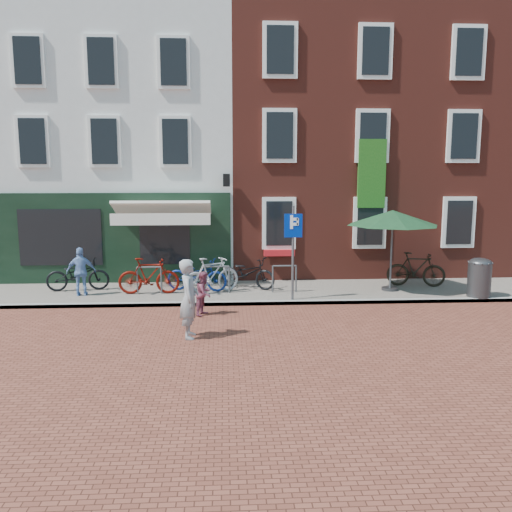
{
  "coord_description": "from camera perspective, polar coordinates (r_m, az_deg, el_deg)",
  "views": [
    {
      "loc": [
        -1.26,
        -14.68,
        3.72
      ],
      "look_at": [
        -0.35,
        1.17,
        1.21
      ],
      "focal_mm": 38.24,
      "sensor_mm": 36.0,
      "label": 1
    }
  ],
  "objects": [
    {
      "name": "bicycle_0",
      "position": [
        17.34,
        -18.14,
        -1.88
      ],
      "size": [
        1.92,
        0.89,
        0.97
      ],
      "primitive_type": "imported",
      "rotation": [
        0.0,
        0.0,
        1.71
      ],
      "color": "black",
      "rests_on": "sidewalk"
    },
    {
      "name": "boy",
      "position": [
        14.16,
        -5.45,
        -3.9
      ],
      "size": [
        0.62,
        0.68,
        1.14
      ],
      "primitive_type": "imported",
      "rotation": [
        0.0,
        0.0,
        1.15
      ],
      "color": "#813B50",
      "rests_on": "ground"
    },
    {
      "name": "bicycle_5",
      "position": [
        17.8,
        16.39,
        -1.35
      ],
      "size": [
        1.86,
        0.94,
        1.08
      ],
      "primitive_type": "imported",
      "rotation": [
        0.0,
        0.0,
        1.32
      ],
      "color": "black",
      "rests_on": "sidewalk"
    },
    {
      "name": "cafe_person",
      "position": [
        16.58,
        -17.82,
        -1.57
      ],
      "size": [
        0.87,
        0.45,
        1.41
      ],
      "primitive_type": "imported",
      "rotation": [
        0.0,
        0.0,
        3.28
      ],
      "color": "#6A8EC3",
      "rests_on": "sidewalk"
    },
    {
      "name": "bicycle_2",
      "position": [
        16.56,
        -6.2,
        -1.98
      ],
      "size": [
        1.95,
        1.04,
        0.97
      ],
      "primitive_type": "imported",
      "rotation": [
        0.0,
        0.0,
        1.34
      ],
      "color": "navy",
      "rests_on": "sidewalk"
    },
    {
      "name": "litter_bin",
      "position": [
        16.93,
        22.34,
        -1.89
      ],
      "size": [
        0.66,
        0.66,
        1.2
      ],
      "color": "#3C3C3F",
      "rests_on": "sidewalk"
    },
    {
      "name": "building_brick_mid",
      "position": [
        21.96,
        5.39,
        12.29
      ],
      "size": [
        6.0,
        8.0,
        10.0
      ],
      "primitive_type": "cube",
      "color": "maroon",
      "rests_on": "ground"
    },
    {
      "name": "parasol",
      "position": [
        16.8,
        14.11,
        4.19
      ],
      "size": [
        2.75,
        2.75,
        2.54
      ],
      "color": "#4C4C4F",
      "rests_on": "sidewalk"
    },
    {
      "name": "bicycle_3",
      "position": [
        16.18,
        -4.65,
        -2.02
      ],
      "size": [
        1.82,
        1.3,
        1.08
      ],
      "primitive_type": "imported",
      "rotation": [
        0.0,
        0.0,
        2.07
      ],
      "color": "#A5A5A8",
      "rests_on": "sidewalk"
    },
    {
      "name": "building_stucco",
      "position": [
        22.02,
        -13.29,
        10.78
      ],
      "size": [
        8.0,
        8.0,
        9.0
      ],
      "primitive_type": "cube",
      "color": "silver",
      "rests_on": "ground"
    },
    {
      "name": "sidewalk",
      "position": [
        16.74,
        4.57,
        -3.7
      ],
      "size": [
        24.0,
        3.0,
        0.1
      ],
      "primitive_type": "cube",
      "color": "slate",
      "rests_on": "ground"
    },
    {
      "name": "bicycle_1",
      "position": [
        16.33,
        -11.14,
        -2.06
      ],
      "size": [
        1.8,
        0.53,
        1.08
      ],
      "primitive_type": "imported",
      "rotation": [
        0.0,
        0.0,
        1.58
      ],
      "color": "#590B05",
      "rests_on": "sidewalk"
    },
    {
      "name": "building_brick_right",
      "position": [
        23.61,
        20.25,
        11.55
      ],
      "size": [
        6.0,
        8.0,
        10.0
      ],
      "primitive_type": "cube",
      "color": "maroon",
      "rests_on": "ground"
    },
    {
      "name": "ground",
      "position": [
        15.2,
        1.58,
        -5.18
      ],
      "size": [
        80.0,
        80.0,
        0.0
      ],
      "primitive_type": "plane",
      "color": "brown"
    },
    {
      "name": "woman",
      "position": [
        12.23,
        -7.0,
        -4.46
      ],
      "size": [
        0.43,
        0.65,
        1.78
      ],
      "primitive_type": "imported",
      "rotation": [
        0.0,
        0.0,
        1.58
      ],
      "color": "gray",
      "rests_on": "ground"
    },
    {
      "name": "bicycle_4",
      "position": [
        16.8,
        -0.94,
        -1.77
      ],
      "size": [
        1.94,
        1.43,
        0.97
      ],
      "primitive_type": "imported",
      "rotation": [
        0.0,
        0.0,
        1.09
      ],
      "color": "black",
      "rests_on": "sidewalk"
    },
    {
      "name": "parking_sign",
      "position": [
        15.16,
        3.9,
        1.74
      ],
      "size": [
        0.5,
        0.08,
        2.64
      ],
      "color": "#4C4C4F",
      "rests_on": "sidewalk"
    }
  ]
}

